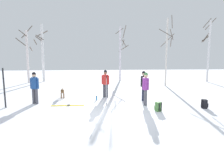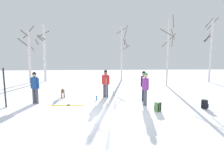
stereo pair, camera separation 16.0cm
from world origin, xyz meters
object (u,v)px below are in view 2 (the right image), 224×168
at_px(person_2, 144,84).
at_px(birch_tree_3, 168,51).
at_px(ski_poles_0, 106,90).
at_px(person_3, 106,82).
at_px(person_1, 35,86).
at_px(birch_tree_1, 44,52).
at_px(birch_tree_2, 122,52).
at_px(dog, 63,92).
at_px(backpack_0, 205,104).
at_px(birch_tree_0, 29,55).
at_px(birch_tree_4, 211,49).
at_px(backpack_1, 158,107).
at_px(water_bottle_0, 114,94).
at_px(ski_pair_planted_0, 5,88).
at_px(ski_pair_lying_0, 68,105).
at_px(water_bottle_1, 97,98).
at_px(person_4, 145,87).

bearing_deg(person_2, birch_tree_3, 59.27).
bearing_deg(ski_poles_0, person_3, 88.60).
height_order(person_1, birch_tree_1, birch_tree_1).
relative_size(person_3, birch_tree_2, 0.30).
relative_size(birch_tree_2, birch_tree_3, 0.97).
xyz_separation_m(person_3, dog, (-2.66, 0.08, -0.59)).
bearing_deg(backpack_0, birch_tree_0, 137.97).
height_order(birch_tree_0, birch_tree_4, birch_tree_4).
xyz_separation_m(person_2, birch_tree_3, (3.40, 5.73, 2.08)).
bearing_deg(dog, birch_tree_3, 29.22).
bearing_deg(birch_tree_3, backpack_1, -112.07).
height_order(birch_tree_0, birch_tree_2, birch_tree_2).
xyz_separation_m(dog, ski_poles_0, (2.61, -2.10, 0.44)).
bearing_deg(water_bottle_0, ski_pair_planted_0, -154.61).
relative_size(ski_pair_planted_0, backpack_1, 4.49).
relative_size(water_bottle_0, birch_tree_3, 0.04).
bearing_deg(ski_pair_lying_0, backpack_0, -9.10).
relative_size(water_bottle_0, birch_tree_1, 0.05).
height_order(person_2, ski_pair_planted_0, ski_pair_planted_0).
bearing_deg(ski_pair_planted_0, person_2, 8.13).
xyz_separation_m(backpack_1, birch_tree_1, (-8.27, 12.02, 2.81)).
xyz_separation_m(person_1, ski_poles_0, (3.81, -0.63, -0.16)).
relative_size(person_3, birch_tree_1, 0.30).
distance_m(person_3, ski_pair_lying_0, 3.01).
relative_size(dog, birch_tree_1, 0.15).
xyz_separation_m(person_1, water_bottle_0, (4.39, 1.97, -0.85)).
relative_size(water_bottle_1, birch_tree_4, 0.04).
height_order(ski_poles_0, birch_tree_1, birch_tree_1).
distance_m(person_2, dog, 4.97).
distance_m(backpack_0, birch_tree_0, 16.21).
bearing_deg(backpack_1, person_4, 103.82).
xyz_separation_m(person_4, ski_pair_lying_0, (-4.05, 0.19, -0.97)).
relative_size(backpack_0, birch_tree_4, 0.07).
bearing_deg(water_bottle_0, dog, -171.08).
bearing_deg(ski_poles_0, birch_tree_2, 79.11).
bearing_deg(backpack_0, ski_pair_lying_0, 170.90).
bearing_deg(birch_tree_4, birch_tree_0, 177.87).
bearing_deg(ski_poles_0, person_4, -3.54).
distance_m(person_1, dog, 1.99).
relative_size(person_1, dog, 1.93).
relative_size(person_2, person_3, 1.00).
height_order(ski_pair_planted_0, birch_tree_3, birch_tree_3).
bearing_deg(backpack_1, water_bottle_0, 113.97).
bearing_deg(birch_tree_3, water_bottle_0, -140.82).
distance_m(person_4, ski_poles_0, 2.05).
height_order(ski_pair_planted_0, birch_tree_1, birch_tree_1).
relative_size(person_2, backpack_1, 3.90).
relative_size(person_3, water_bottle_1, 6.53).
bearing_deg(ski_pair_planted_0, birch_tree_1, 94.67).
distance_m(person_1, birch_tree_4, 16.98).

